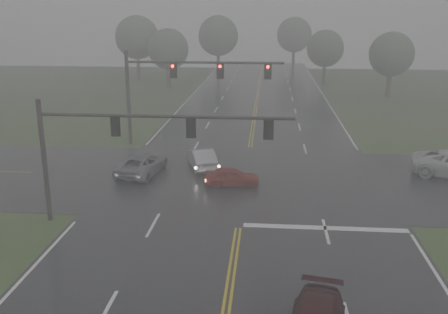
# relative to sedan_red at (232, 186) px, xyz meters

# --- Properties ---
(main_road) EXTENTS (18.00, 160.00, 0.02)m
(main_road) POSITION_rel_sedan_red_xyz_m (0.82, -0.54, 0.00)
(main_road) COLOR black
(main_road) RESTS_ON ground
(cross_street) EXTENTS (120.00, 14.00, 0.02)m
(cross_street) POSITION_rel_sedan_red_xyz_m (0.82, 1.46, 0.00)
(cross_street) COLOR black
(cross_street) RESTS_ON ground
(stop_bar) EXTENTS (8.50, 0.50, 0.01)m
(stop_bar) POSITION_rel_sedan_red_xyz_m (5.32, -6.14, 0.00)
(stop_bar) COLOR silver
(stop_bar) RESTS_ON ground
(sedan_red) EXTENTS (3.68, 1.81, 1.21)m
(sedan_red) POSITION_rel_sedan_red_xyz_m (0.00, 0.00, 0.00)
(sedan_red) COLOR maroon
(sedan_red) RESTS_ON ground
(sedan_silver) EXTENTS (2.83, 4.67, 1.45)m
(sedan_silver) POSITION_rel_sedan_red_xyz_m (-2.42, 3.55, 0.00)
(sedan_silver) COLOR #A9ABB0
(sedan_silver) RESTS_ON ground
(car_grey) EXTENTS (3.11, 5.35, 1.40)m
(car_grey) POSITION_rel_sedan_red_xyz_m (-6.32, 1.83, 0.00)
(car_grey) COLOR slate
(car_grey) RESTS_ON ground
(signal_gantry_near) EXTENTS (13.06, 0.29, 6.59)m
(signal_gantry_near) POSITION_rel_sedan_red_xyz_m (-5.29, -6.30, 4.67)
(signal_gantry_near) COLOR black
(signal_gantry_near) RESTS_ON ground
(signal_gantry_far) EXTENTS (12.95, 0.40, 7.80)m
(signal_gantry_far) POSITION_rel_sedan_red_xyz_m (-5.44, 10.00, 5.45)
(signal_gantry_far) COLOR black
(signal_gantry_far) RESTS_ON ground
(tree_nw_a) EXTENTS (5.81, 5.81, 8.54)m
(tree_nw_a) POSITION_rel_sedan_red_xyz_m (-12.18, 41.43, 5.61)
(tree_nw_a) COLOR #372C24
(tree_nw_a) RESTS_ON ground
(tree_ne_a) EXTENTS (5.58, 5.58, 8.20)m
(tree_ne_a) POSITION_rel_sedan_red_xyz_m (10.67, 47.69, 5.39)
(tree_ne_a) COLOR #372C24
(tree_ne_a) RESTS_ON ground
(tree_n_mid) EXTENTS (6.94, 6.94, 10.20)m
(tree_n_mid) POSITION_rel_sedan_red_xyz_m (-6.64, 58.04, 6.71)
(tree_n_mid) COLOR #372C24
(tree_n_mid) RESTS_ON ground
(tree_e_near) EXTENTS (5.69, 5.69, 8.36)m
(tree_e_near) POSITION_rel_sedan_red_xyz_m (17.88, 36.45, 5.49)
(tree_e_near) COLOR #372C24
(tree_e_near) RESTS_ON ground
(tree_nw_b) EXTENTS (6.98, 6.98, 10.26)m
(tree_nw_b) POSITION_rel_sedan_red_xyz_m (-19.08, 50.67, 6.75)
(tree_nw_b) COLOR #372C24
(tree_nw_b) RESTS_ON ground
(tree_n_far) EXTENTS (6.69, 6.69, 9.82)m
(tree_n_far) POSITION_rel_sedan_red_xyz_m (6.95, 68.91, 6.46)
(tree_n_far) COLOR #372C24
(tree_n_far) RESTS_ON ground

